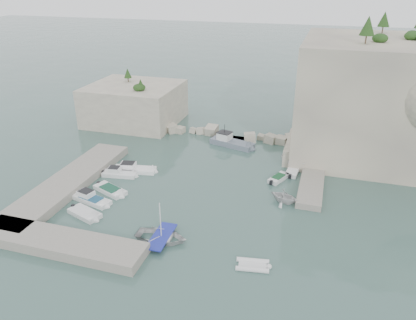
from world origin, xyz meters
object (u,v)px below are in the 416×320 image
(tender_east_c, at_px, (293,172))
(work_boat, at_px, (232,146))
(motorboat_c, at_px, (110,192))
(motorboat_e, at_px, (85,215))
(tender_east_d, at_px, (294,168))
(rowboat, at_px, (162,240))
(motorboat_b, at_px, (120,176))
(tender_east_a, at_px, (284,202))
(motorboat_d, at_px, (92,202))
(inflatable_dinghy, at_px, (252,267))
(motorboat_a, at_px, (135,171))
(tender_east_b, at_px, (278,180))

(tender_east_c, bearing_deg, work_boat, 62.88)
(motorboat_c, relative_size, motorboat_e, 1.14)
(tender_east_d, bearing_deg, tender_east_c, -153.05)
(motorboat_e, distance_m, rowboat, 10.50)
(motorboat_b, height_order, motorboat_c, motorboat_b)
(tender_east_a, relative_size, work_boat, 0.45)
(motorboat_d, distance_m, inflatable_dinghy, 22.12)
(motorboat_a, height_order, motorboat_d, same)
(inflatable_dinghy, relative_size, tender_east_b, 0.88)
(inflatable_dinghy, height_order, tender_east_b, tender_east_b)
(tender_east_b, bearing_deg, rowboat, 173.32)
(motorboat_c, height_order, motorboat_e, same)
(motorboat_a, bearing_deg, inflatable_dinghy, -47.60)
(motorboat_b, height_order, inflatable_dinghy, motorboat_b)
(motorboat_e, height_order, tender_east_c, same)
(motorboat_a, relative_size, motorboat_b, 1.29)
(motorboat_b, bearing_deg, rowboat, -54.89)
(motorboat_c, distance_m, inflatable_dinghy, 22.18)
(motorboat_a, bearing_deg, tender_east_d, 10.11)
(rowboat, bearing_deg, work_boat, -3.28)
(motorboat_a, xyz_separation_m, work_boat, (10.91, 13.13, 0.00))
(rowboat, bearing_deg, motorboat_a, 34.24)
(tender_east_a, bearing_deg, motorboat_a, 102.74)
(rowboat, relative_size, work_boat, 0.69)
(motorboat_e, bearing_deg, motorboat_c, 109.76)
(rowboat, relative_size, tender_east_b, 1.40)
(tender_east_c, height_order, work_boat, work_boat)
(tender_east_c, distance_m, tender_east_d, 1.51)
(motorboat_c, xyz_separation_m, rowboat, (10.31, -7.69, 0.00))
(motorboat_a, distance_m, inflatable_dinghy, 25.14)
(rowboat, distance_m, inflatable_dinghy, 10.03)
(motorboat_c, bearing_deg, motorboat_e, -67.50)
(motorboat_b, height_order, tender_east_d, tender_east_d)
(motorboat_d, distance_m, work_boat, 25.40)
(rowboat, relative_size, tender_east_a, 1.53)
(inflatable_dinghy, distance_m, work_boat, 29.87)
(tender_east_b, height_order, tender_east_c, same)
(motorboat_b, xyz_separation_m, tender_east_d, (22.81, 9.71, 0.00))
(inflatable_dinghy, bearing_deg, motorboat_d, 154.84)
(motorboat_c, height_order, tender_east_b, same)
(motorboat_c, distance_m, tender_east_a, 21.93)
(motorboat_d, relative_size, tender_east_a, 1.64)
(motorboat_e, height_order, tender_east_d, tender_east_d)
(inflatable_dinghy, distance_m, tender_east_a, 13.01)
(rowboat, xyz_separation_m, tender_east_a, (11.28, 11.56, 0.00))
(motorboat_a, height_order, rowboat, motorboat_a)
(motorboat_a, height_order, inflatable_dinghy, motorboat_a)
(tender_east_b, bearing_deg, tender_east_c, -5.53)
(motorboat_c, height_order, work_boat, work_boat)
(motorboat_a, distance_m, tender_east_c, 22.35)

